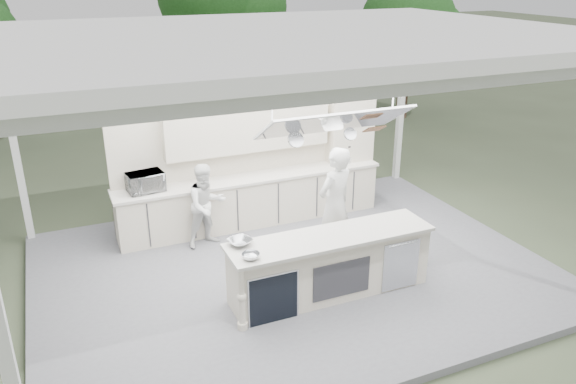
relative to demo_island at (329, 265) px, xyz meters
name	(u,v)px	position (x,y,z in m)	size (l,w,h in m)	color
ground	(293,274)	(-0.18, 0.91, -0.60)	(90.00, 90.00, 0.00)	#465138
stage_deck	(293,271)	(-0.18, 0.91, -0.54)	(8.00, 6.00, 0.12)	slate
tent	(294,41)	(-0.18, 0.90, 3.11)	(8.20, 6.20, 3.86)	white
demo_island	(329,265)	(0.00, 0.00, 0.00)	(3.10, 0.79, 0.95)	beige
back_counter	(252,199)	(-0.18, 2.81, 0.00)	(5.08, 0.72, 0.95)	beige
back_wall_unit	(269,144)	(0.27, 3.03, 0.98)	(5.05, 0.48, 2.25)	beige
tree_cluster	(151,18)	(-0.34, 10.68, 2.69)	(19.55, 9.40, 5.85)	#453022
head_chef	(335,205)	(0.57, 0.94, 0.50)	(0.71, 0.47, 1.95)	silver
sous_chef	(206,205)	(-1.20, 2.27, 0.27)	(0.72, 0.56, 1.48)	silver
toaster_oven	(145,182)	(-2.11, 2.82, 0.64)	(0.61, 0.41, 0.34)	#B7BABE
bowl_large	(240,242)	(-1.28, 0.26, 0.51)	(0.33, 0.33, 0.08)	#B2B4B9
bowl_small	(251,256)	(-1.28, -0.18, 0.51)	(0.25, 0.25, 0.08)	#B8BABF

